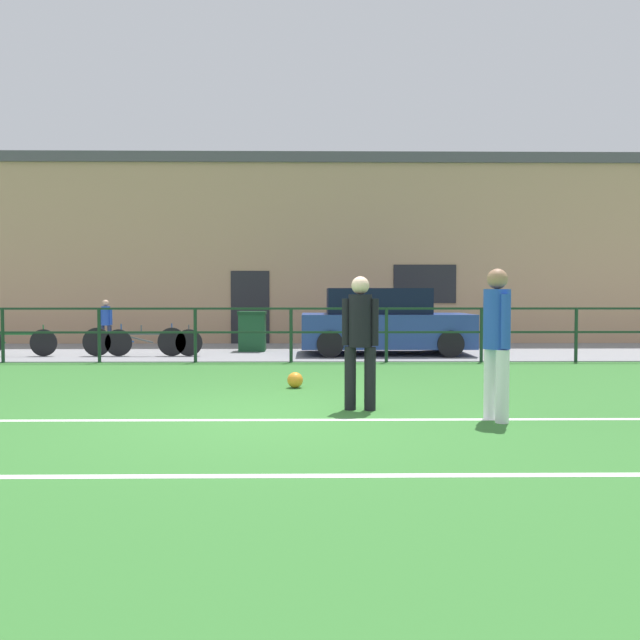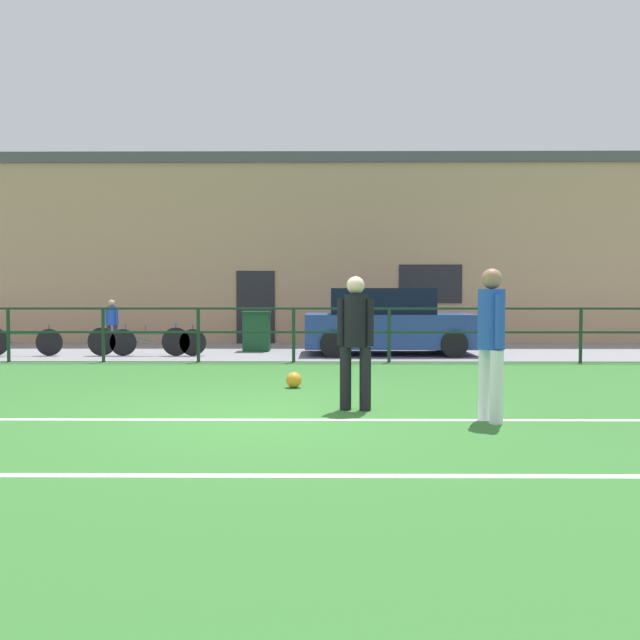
{
  "view_description": "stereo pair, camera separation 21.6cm",
  "coord_description": "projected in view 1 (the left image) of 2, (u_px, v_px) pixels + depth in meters",
  "views": [
    {
      "loc": [
        0.43,
        -7.37,
        1.41
      ],
      "look_at": [
        0.57,
        3.35,
        0.99
      ],
      "focal_mm": 35.96,
      "sensor_mm": 36.0,
      "label": 1
    },
    {
      "loc": [
        0.65,
        -7.37,
        1.41
      ],
      "look_at": [
        0.57,
        3.35,
        0.99
      ],
      "focal_mm": 35.96,
      "sensor_mm": 36.0,
      "label": 2
    }
  ],
  "objects": [
    {
      "name": "bicycle_parked_2",
      "position": [
        154.0,
        342.0,
        14.56
      ],
      "size": [
        2.21,
        0.04,
        0.72
      ],
      "color": "black",
      "rests_on": "pavement_strip"
    },
    {
      "name": "spectator_child",
      "position": [
        106.0,
        321.0,
        16.65
      ],
      "size": [
        0.35,
        0.22,
        1.27
      ],
      "rotation": [
        0.0,
        0.0,
        3.05
      ],
      "color": "#232D4C",
      "rests_on": "pavement_strip"
    },
    {
      "name": "soccer_ball_match",
      "position": [
        295.0,
        380.0,
        9.72
      ],
      "size": [
        0.24,
        0.24,
        0.24
      ],
      "primitive_type": "sphere",
      "color": "orange",
      "rests_on": "ground"
    },
    {
      "name": "field_line_hash",
      "position": [
        256.0,
        476.0,
        4.99
      ],
      "size": [
        36.0,
        0.11,
        0.0
      ],
      "primitive_type": "cube",
      "color": "white",
      "rests_on": "ground"
    },
    {
      "name": "clubhouse_facade",
      "position": [
        298.0,
        251.0,
        19.5
      ],
      "size": [
        28.0,
        2.56,
        5.49
      ],
      "color": "tan",
      "rests_on": "ground"
    },
    {
      "name": "parked_car_red",
      "position": [
        384.0,
        323.0,
        15.12
      ],
      "size": [
        3.96,
        1.92,
        1.55
      ],
      "color": "#28428E",
      "rests_on": "pavement_strip"
    },
    {
      "name": "player_goalkeeper",
      "position": [
        360.0,
        334.0,
        7.83
      ],
      "size": [
        0.44,
        0.29,
        1.64
      ],
      "rotation": [
        0.0,
        0.0,
        2.97
      ],
      "color": "black",
      "rests_on": "ground"
    },
    {
      "name": "field_line_touchline",
      "position": [
        273.0,
        420.0,
        7.22
      ],
      "size": [
        36.0,
        0.11,
        0.0
      ],
      "primitive_type": "cube",
      "color": "white",
      "rests_on": "ground"
    },
    {
      "name": "player_striker",
      "position": [
        497.0,
        335.0,
        7.15
      ],
      "size": [
        0.3,
        0.46,
        1.71
      ],
      "rotation": [
        0.0,
        0.0,
        1.83
      ],
      "color": "white",
      "rests_on": "ground"
    },
    {
      "name": "bicycle_parked_0",
      "position": [
        134.0,
        341.0,
        14.55
      ],
      "size": [
        2.35,
        0.04,
        0.75
      ],
      "color": "black",
      "rests_on": "pavement_strip"
    },
    {
      "name": "perimeter_fence",
      "position": [
        291.0,
        327.0,
        13.38
      ],
      "size": [
        36.07,
        0.07,
        1.15
      ],
      "color": "#193823",
      "rests_on": "ground"
    },
    {
      "name": "pavement_strip",
      "position": [
        294.0,
        351.0,
        15.91
      ],
      "size": [
        48.0,
        5.0,
        0.02
      ],
      "primitive_type": "cube",
      "color": "gray",
      "rests_on": "ground"
    },
    {
      "name": "ground",
      "position": [
        274.0,
        419.0,
        7.42
      ],
      "size": [
        60.0,
        44.0,
        0.04
      ],
      "primitive_type": "cube",
      "color": "#33702D"
    },
    {
      "name": "bicycle_parked_4",
      "position": [
        5.0,
        342.0,
        14.51
      ],
      "size": [
        2.32,
        0.04,
        0.72
      ],
      "color": "black",
      "rests_on": "pavement_strip"
    },
    {
      "name": "trash_bin_0",
      "position": [
        252.0,
        331.0,
        15.88
      ],
      "size": [
        0.68,
        0.58,
        0.99
      ],
      "color": "#194C28",
      "rests_on": "pavement_strip"
    }
  ]
}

